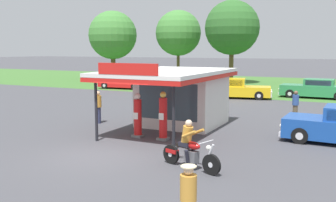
{
  "coord_description": "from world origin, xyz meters",
  "views": [
    {
      "loc": [
        8.02,
        -11.0,
        3.76
      ],
      "look_at": [
        0.33,
        4.63,
        1.4
      ],
      "focal_mm": 40.77,
      "sensor_mm": 36.0,
      "label": 1
    }
  ],
  "objects_px": {
    "motorcycle_with_rider": "(190,149)",
    "parked_car_back_row_far_right": "(123,82)",
    "parked_car_back_row_far_left": "(235,89)",
    "parked_car_back_row_centre_right": "(193,83)",
    "bystander_strolling_foreground": "(98,106)",
    "gas_pump_nearside": "(138,117)",
    "bystander_standing_back_lot": "(295,105)",
    "gas_pump_offside": "(163,118)",
    "bystander_leaning_by_kiosk": "(173,93)",
    "parked_car_second_row_spare": "(316,89)",
    "bystander_chatting_near_pumps": "(188,199)"
  },
  "relations": [
    {
      "from": "parked_car_back_row_far_right",
      "to": "parked_car_back_row_centre_right",
      "type": "distance_m",
      "value": 6.84
    },
    {
      "from": "gas_pump_nearside",
      "to": "parked_car_back_row_far_left",
      "type": "xyz_separation_m",
      "value": [
        -0.07,
        14.92,
        -0.19
      ]
    },
    {
      "from": "motorcycle_with_rider",
      "to": "parked_car_back_row_far_right",
      "type": "height_order",
      "value": "motorcycle_with_rider"
    },
    {
      "from": "gas_pump_offside",
      "to": "bystander_chatting_near_pumps",
      "type": "distance_m",
      "value": 8.34
    },
    {
      "from": "gas_pump_offside",
      "to": "parked_car_back_row_far_left",
      "type": "height_order",
      "value": "gas_pump_offside"
    },
    {
      "from": "parked_car_back_row_far_left",
      "to": "bystander_leaning_by_kiosk",
      "type": "relative_size",
      "value": 3.73
    },
    {
      "from": "gas_pump_offside",
      "to": "parked_car_back_row_far_right",
      "type": "distance_m",
      "value": 21.47
    },
    {
      "from": "parked_car_back_row_far_right",
      "to": "bystander_chatting_near_pumps",
      "type": "xyz_separation_m",
      "value": [
        17.24,
        -24.26,
        0.1
      ]
    },
    {
      "from": "parked_car_back_row_far_right",
      "to": "bystander_chatting_near_pumps",
      "type": "distance_m",
      "value": 29.76
    },
    {
      "from": "bystander_leaning_by_kiosk",
      "to": "bystander_strolling_foreground",
      "type": "distance_m",
      "value": 7.55
    },
    {
      "from": "gas_pump_offside",
      "to": "bystander_strolling_foreground",
      "type": "relative_size",
      "value": 1.23
    },
    {
      "from": "parked_car_back_row_far_right",
      "to": "parked_car_second_row_spare",
      "type": "relative_size",
      "value": 0.92
    },
    {
      "from": "parked_car_back_row_far_left",
      "to": "bystander_chatting_near_pumps",
      "type": "relative_size",
      "value": 3.87
    },
    {
      "from": "parked_car_back_row_far_right",
      "to": "parked_car_back_row_centre_right",
      "type": "height_order",
      "value": "parked_car_back_row_far_right"
    },
    {
      "from": "parked_car_back_row_centre_right",
      "to": "parked_car_second_row_spare",
      "type": "bearing_deg",
      "value": -5.94
    },
    {
      "from": "gas_pump_nearside",
      "to": "parked_car_second_row_spare",
      "type": "bearing_deg",
      "value": 72.39
    },
    {
      "from": "parked_car_back_row_far_right",
      "to": "parked_car_back_row_far_left",
      "type": "relative_size",
      "value": 0.86
    },
    {
      "from": "motorcycle_with_rider",
      "to": "bystander_chatting_near_pumps",
      "type": "distance_m",
      "value": 4.39
    },
    {
      "from": "gas_pump_offside",
      "to": "parked_car_back_row_far_left",
      "type": "xyz_separation_m",
      "value": [
        -1.3,
        14.92,
        -0.25
      ]
    },
    {
      "from": "motorcycle_with_rider",
      "to": "parked_car_second_row_spare",
      "type": "xyz_separation_m",
      "value": [
        1.86,
        20.82,
        0.04
      ]
    },
    {
      "from": "gas_pump_offside",
      "to": "parked_car_back_row_far_left",
      "type": "distance_m",
      "value": 14.97
    },
    {
      "from": "parked_car_back_row_far_right",
      "to": "bystander_leaning_by_kiosk",
      "type": "bearing_deg",
      "value": -40.8
    },
    {
      "from": "parked_car_back_row_far_right",
      "to": "parked_car_second_row_spare",
      "type": "bearing_deg",
      "value": 2.04
    },
    {
      "from": "gas_pump_offside",
      "to": "bystander_leaning_by_kiosk",
      "type": "height_order",
      "value": "gas_pump_offside"
    },
    {
      "from": "parked_car_back_row_far_left",
      "to": "bystander_standing_back_lot",
      "type": "distance_m",
      "value": 9.47
    },
    {
      "from": "parked_car_back_row_far_right",
      "to": "parked_car_back_row_centre_right",
      "type": "relative_size",
      "value": 0.97
    },
    {
      "from": "gas_pump_offside",
      "to": "parked_car_back_row_centre_right",
      "type": "height_order",
      "value": "gas_pump_offside"
    },
    {
      "from": "bystander_leaning_by_kiosk",
      "to": "bystander_standing_back_lot",
      "type": "distance_m",
      "value": 8.52
    },
    {
      "from": "gas_pump_nearside",
      "to": "bystander_standing_back_lot",
      "type": "distance_m",
      "value": 9.13
    },
    {
      "from": "parked_car_back_row_far_right",
      "to": "bystander_strolling_foreground",
      "type": "height_order",
      "value": "bystander_strolling_foreground"
    },
    {
      "from": "parked_car_back_row_far_left",
      "to": "parked_car_back_row_centre_right",
      "type": "distance_m",
      "value": 6.43
    },
    {
      "from": "gas_pump_offside",
      "to": "parked_car_back_row_far_left",
      "type": "bearing_deg",
      "value": 94.96
    },
    {
      "from": "parked_car_second_row_spare",
      "to": "bystander_chatting_near_pumps",
      "type": "xyz_separation_m",
      "value": [
        -0.17,
        -24.87,
        0.09
      ]
    },
    {
      "from": "parked_car_back_row_far_right",
      "to": "gas_pump_nearside",
      "type": "bearing_deg",
      "value": -55.36
    },
    {
      "from": "parked_car_back_row_far_left",
      "to": "bystander_leaning_by_kiosk",
      "type": "xyz_separation_m",
      "value": [
        -2.7,
        -5.64,
        0.12
      ]
    },
    {
      "from": "gas_pump_offside",
      "to": "bystander_standing_back_lot",
      "type": "height_order",
      "value": "gas_pump_offside"
    },
    {
      "from": "gas_pump_nearside",
      "to": "parked_car_back_row_far_right",
      "type": "height_order",
      "value": "gas_pump_nearside"
    },
    {
      "from": "parked_car_back_row_far_right",
      "to": "parked_car_back_row_far_left",
      "type": "distance_m",
      "value": 11.92
    },
    {
      "from": "gas_pump_nearside",
      "to": "motorcycle_with_rider",
      "type": "xyz_separation_m",
      "value": [
        3.75,
        -3.13,
        -0.22
      ]
    },
    {
      "from": "motorcycle_with_rider",
      "to": "parked_car_back_row_centre_right",
      "type": "distance_m",
      "value": 23.69
    },
    {
      "from": "gas_pump_offside",
      "to": "parked_car_second_row_spare",
      "type": "distance_m",
      "value": 18.22
    },
    {
      "from": "bystander_leaning_by_kiosk",
      "to": "parked_car_back_row_centre_right",
      "type": "bearing_deg",
      "value": 104.22
    },
    {
      "from": "bystander_leaning_by_kiosk",
      "to": "parked_car_back_row_far_left",
      "type": "bearing_deg",
      "value": 64.44
    },
    {
      "from": "gas_pump_nearside",
      "to": "parked_car_back_row_centre_right",
      "type": "relative_size",
      "value": 0.37
    },
    {
      "from": "parked_car_back_row_centre_right",
      "to": "bystander_standing_back_lot",
      "type": "xyz_separation_m",
      "value": [
        10.7,
        -11.53,
        0.14
      ]
    },
    {
      "from": "parked_car_second_row_spare",
      "to": "motorcycle_with_rider",
      "type": "bearing_deg",
      "value": -95.11
    },
    {
      "from": "parked_car_second_row_spare",
      "to": "bystander_leaning_by_kiosk",
      "type": "xyz_separation_m",
      "value": [
        -8.38,
        -8.41,
        0.11
      ]
    },
    {
      "from": "gas_pump_nearside",
      "to": "bystander_leaning_by_kiosk",
      "type": "height_order",
      "value": "gas_pump_nearside"
    },
    {
      "from": "parked_car_back_row_far_left",
      "to": "bystander_leaning_by_kiosk",
      "type": "distance_m",
      "value": 6.25
    },
    {
      "from": "parked_car_back_row_centre_right",
      "to": "bystander_strolling_foreground",
      "type": "xyz_separation_m",
      "value": [
        1.8,
        -17.05,
        0.19
      ]
    }
  ]
}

